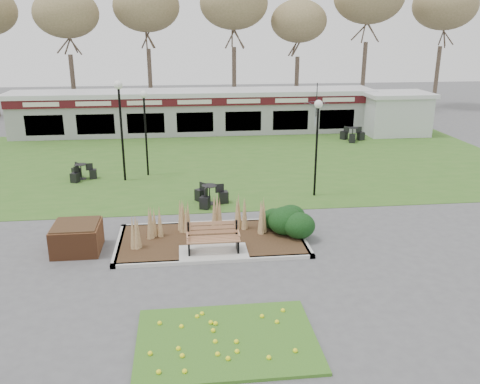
{
  "coord_description": "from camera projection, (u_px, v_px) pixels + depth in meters",
  "views": [
    {
      "loc": [
        -0.86,
        -14.77,
        7.04
      ],
      "look_at": [
        1.08,
        2.0,
        1.5
      ],
      "focal_mm": 38.0,
      "sensor_mm": 36.0,
      "label": 1
    }
  ],
  "objects": [
    {
      "name": "service_hut",
      "position": [
        395.0,
        113.0,
        34.24
      ],
      "size": [
        4.4,
        3.4,
        2.83
      ],
      "color": "silver",
      "rests_on": "ground"
    },
    {
      "name": "lamp_post_far_left",
      "position": [
        120.0,
        109.0,
        23.21
      ],
      "size": [
        0.39,
        0.39,
        4.7
      ],
      "color": "black",
      "rests_on": "ground"
    },
    {
      "name": "lamp_post_mid_right",
      "position": [
        145.0,
        115.0,
        24.15
      ],
      "size": [
        0.34,
        0.34,
        4.15
      ],
      "color": "black",
      "rests_on": "ground"
    },
    {
      "name": "planting_bed",
      "position": [
        248.0,
        229.0,
        17.53
      ],
      "size": [
        6.75,
        3.4,
        1.27
      ],
      "color": "#312313",
      "rests_on": "ground"
    },
    {
      "name": "lamp_post_far_right",
      "position": [
        317.0,
        127.0,
        21.17
      ],
      "size": [
        0.34,
        0.34,
        4.15
      ],
      "color": "black",
      "rests_on": "ground"
    },
    {
      "name": "bistro_set_d",
      "position": [
        352.0,
        136.0,
        32.53
      ],
      "size": [
        1.51,
        1.57,
        0.85
      ],
      "color": "black",
      "rests_on": "ground"
    },
    {
      "name": "tree_backdrop",
      "position": [
        189.0,
        8.0,
        40.06
      ],
      "size": [
        47.24,
        5.24,
        10.36
      ],
      "color": "#47382B",
      "rests_on": "ground"
    },
    {
      "name": "food_pavilion",
      "position": [
        194.0,
        111.0,
        34.62
      ],
      "size": [
        24.6,
        3.4,
        2.9
      ],
      "color": "#949496",
      "rests_on": "ground"
    },
    {
      "name": "park_bench",
      "position": [
        213.0,
        237.0,
        16.29
      ],
      "size": [
        1.7,
        0.66,
        0.93
      ],
      "color": "#A7724B",
      "rests_on": "ground"
    },
    {
      "name": "lawn",
      "position": [
        199.0,
        162.0,
        27.56
      ],
      "size": [
        34.0,
        16.0,
        0.02
      ],
      "primitive_type": "cube",
      "color": "#34641F",
      "rests_on": "ground"
    },
    {
      "name": "patio_umbrella",
      "position": [
        316.0,
        113.0,
        33.62
      ],
      "size": [
        2.49,
        2.51,
        2.4
      ],
      "color": "black",
      "rests_on": "ground"
    },
    {
      "name": "brick_planter",
      "position": [
        77.0,
        237.0,
        16.55
      ],
      "size": [
        1.5,
        1.5,
        0.95
      ],
      "color": "brown",
      "rests_on": "ground"
    },
    {
      "name": "flower_bed",
      "position": [
        227.0,
        339.0,
        11.87
      ],
      "size": [
        4.2,
        3.0,
        0.16
      ],
      "color": "#36661D",
      "rests_on": "ground"
    },
    {
      "name": "car_black",
      "position": [
        70.0,
        111.0,
        39.72
      ],
      "size": [
        4.12,
        1.66,
        1.33
      ],
      "primitive_type": "imported",
      "rotation": [
        0.0,
        0.0,
        1.51
      ],
      "color": "black",
      "rests_on": "ground"
    },
    {
      "name": "bistro_set_b",
      "position": [
        81.0,
        174.0,
        24.35
      ],
      "size": [
        1.28,
        1.38,
        0.74
      ],
      "color": "black",
      "rests_on": "ground"
    },
    {
      "name": "ground",
      "position": [
        214.0,
        257.0,
        16.24
      ],
      "size": [
        100.0,
        100.0,
        0.0
      ],
      "primitive_type": "plane",
      "color": "#515154",
      "rests_on": "ground"
    },
    {
      "name": "bistro_set_a",
      "position": [
        210.0,
        198.0,
        20.96
      ],
      "size": [
        1.41,
        1.5,
        0.81
      ],
      "color": "black",
      "rests_on": "ground"
    }
  ]
}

